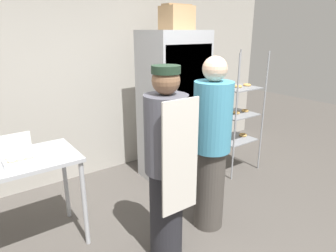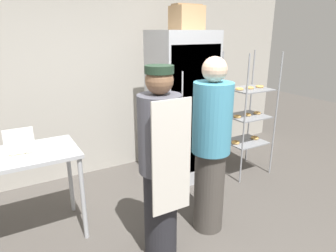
{
  "view_description": "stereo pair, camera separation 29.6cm",
  "coord_description": "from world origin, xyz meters",
  "px_view_note": "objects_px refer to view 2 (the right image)",
  "views": [
    {
      "loc": [
        -1.58,
        -1.58,
        1.99
      ],
      "look_at": [
        0.08,
        0.71,
        1.08
      ],
      "focal_mm": 32.0,
      "sensor_mm": 36.0,
      "label": 1
    },
    {
      "loc": [
        -1.33,
        -1.74,
        1.99
      ],
      "look_at": [
        0.08,
        0.71,
        1.08
      ],
      "focal_mm": 32.0,
      "sensor_mm": 36.0,
      "label": 2
    }
  ],
  "objects_px": {
    "baking_rack": "(247,115)",
    "donut_box": "(21,152)",
    "cardboard_storage_box": "(187,17)",
    "refrigerator": "(182,108)",
    "person_customer": "(211,147)",
    "person_baker": "(160,164)"
  },
  "relations": [
    {
      "from": "baking_rack",
      "to": "person_customer",
      "type": "relative_size",
      "value": 0.97
    },
    {
      "from": "refrigerator",
      "to": "baking_rack",
      "type": "bearing_deg",
      "value": -20.47
    },
    {
      "from": "refrigerator",
      "to": "cardboard_storage_box",
      "type": "distance_m",
      "value": 1.15
    },
    {
      "from": "baking_rack",
      "to": "cardboard_storage_box",
      "type": "bearing_deg",
      "value": 150.94
    },
    {
      "from": "baking_rack",
      "to": "person_customer",
      "type": "distance_m",
      "value": 1.49
    },
    {
      "from": "refrigerator",
      "to": "cardboard_storage_box",
      "type": "bearing_deg",
      "value": 39.32
    },
    {
      "from": "refrigerator",
      "to": "donut_box",
      "type": "xyz_separation_m",
      "value": [
        -1.99,
        -0.48,
        -0.04
      ]
    },
    {
      "from": "refrigerator",
      "to": "baking_rack",
      "type": "xyz_separation_m",
      "value": [
        0.88,
        -0.33,
        -0.14
      ]
    },
    {
      "from": "refrigerator",
      "to": "donut_box",
      "type": "relative_size",
      "value": 7.76
    },
    {
      "from": "baking_rack",
      "to": "donut_box",
      "type": "relative_size",
      "value": 6.72
    },
    {
      "from": "donut_box",
      "to": "cardboard_storage_box",
      "type": "height_order",
      "value": "cardboard_storage_box"
    },
    {
      "from": "person_baker",
      "to": "person_customer",
      "type": "relative_size",
      "value": 0.98
    },
    {
      "from": "person_baker",
      "to": "baking_rack",
      "type": "bearing_deg",
      "value": 25.27
    },
    {
      "from": "cardboard_storage_box",
      "to": "refrigerator",
      "type": "bearing_deg",
      "value": -140.68
    },
    {
      "from": "refrigerator",
      "to": "person_baker",
      "type": "distance_m",
      "value": 1.56
    },
    {
      "from": "person_customer",
      "to": "refrigerator",
      "type": "bearing_deg",
      "value": 71.46
    },
    {
      "from": "baking_rack",
      "to": "person_baker",
      "type": "bearing_deg",
      "value": -154.73
    },
    {
      "from": "cardboard_storage_box",
      "to": "baking_rack",
      "type": "bearing_deg",
      "value": -29.06
    },
    {
      "from": "donut_box",
      "to": "cardboard_storage_box",
      "type": "bearing_deg",
      "value": 15.35
    },
    {
      "from": "donut_box",
      "to": "person_customer",
      "type": "distance_m",
      "value": 1.74
    },
    {
      "from": "donut_box",
      "to": "person_customer",
      "type": "height_order",
      "value": "person_customer"
    },
    {
      "from": "donut_box",
      "to": "person_customer",
      "type": "bearing_deg",
      "value": -21.65
    }
  ]
}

